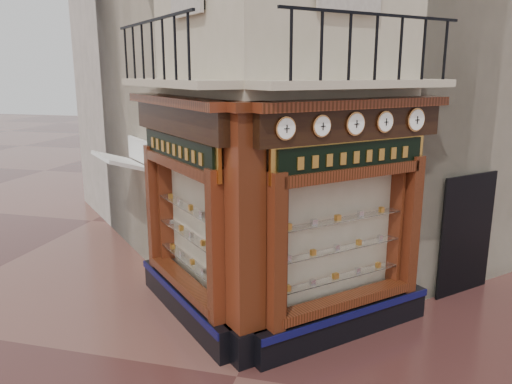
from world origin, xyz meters
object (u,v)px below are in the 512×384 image
(corner_pilaster, at_px, (245,241))
(clock_c, at_px, (355,124))
(signboard_left, at_px, (178,150))
(signboard_right, at_px, (354,157))
(clock_a, at_px, (285,128))
(clock_d, at_px, (385,122))
(clock_b, at_px, (322,126))
(awning, at_px, (128,268))
(clock_e, at_px, (416,120))

(corner_pilaster, relative_size, clock_c, 11.20)
(signboard_left, distance_m, signboard_right, 2.92)
(corner_pilaster, bearing_deg, clock_a, -46.78)
(clock_d, distance_m, signboard_left, 3.41)
(clock_b, height_order, awning, clock_b)
(corner_pilaster, distance_m, clock_d, 2.84)
(clock_a, bearing_deg, clock_e, -0.00)
(clock_b, xyz_separation_m, signboard_left, (-2.49, 0.59, -0.52))
(clock_a, relative_size, signboard_right, 0.15)
(clock_c, height_order, awning, clock_c)
(corner_pilaster, height_order, awning, corner_pilaster)
(clock_d, bearing_deg, clock_c, -180.00)
(clock_d, relative_size, signboard_right, 0.15)
(clock_c, bearing_deg, corner_pilaster, 165.52)
(signboard_left, bearing_deg, clock_a, -161.75)
(corner_pilaster, height_order, clock_e, corner_pilaster)
(corner_pilaster, relative_size, clock_e, 10.43)
(clock_c, height_order, signboard_left, clock_c)
(clock_b, bearing_deg, clock_d, 0.00)
(clock_d, bearing_deg, clock_b, -180.00)
(signboard_left, bearing_deg, corner_pilaster, -169.75)
(awning, height_order, signboard_right, signboard_right)
(corner_pilaster, distance_m, clock_b, 2.01)
(awning, bearing_deg, clock_e, -145.85)
(clock_e, height_order, signboard_left, clock_e)
(corner_pilaster, relative_size, clock_b, 12.36)
(clock_b, xyz_separation_m, signboard_right, (0.44, 0.59, -0.52))
(clock_d, relative_size, clock_e, 0.88)
(corner_pilaster, distance_m, clock_c, 2.39)
(signboard_left, xyz_separation_m, signboard_right, (2.92, 0.00, 0.00))
(clock_a, relative_size, signboard_left, 0.15)
(clock_d, distance_m, signboard_right, 0.73)
(clock_e, bearing_deg, corner_pilaster, 171.74)
(clock_c, height_order, signboard_right, clock_c)
(clock_c, distance_m, signboard_right, 0.54)
(clock_c, bearing_deg, clock_d, 0.00)
(corner_pilaster, bearing_deg, clock_d, -10.72)
(corner_pilaster, distance_m, clock_e, 3.41)
(clock_a, bearing_deg, signboard_right, 4.69)
(signboard_left, bearing_deg, awning, 3.63)
(clock_b, bearing_deg, corner_pilaster, 157.32)
(clock_d, bearing_deg, signboard_left, 139.76)
(clock_c, xyz_separation_m, signboard_left, (-2.93, 0.15, -0.52))
(signboard_left, relative_size, signboard_right, 1.03)
(clock_c, bearing_deg, clock_a, 180.00)
(clock_b, height_order, clock_e, clock_e)
(clock_a, height_order, signboard_right, clock_a)
(clock_b, relative_size, clock_d, 0.96)
(clock_d, relative_size, signboard_left, 0.15)
(clock_a, height_order, signboard_left, clock_a)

